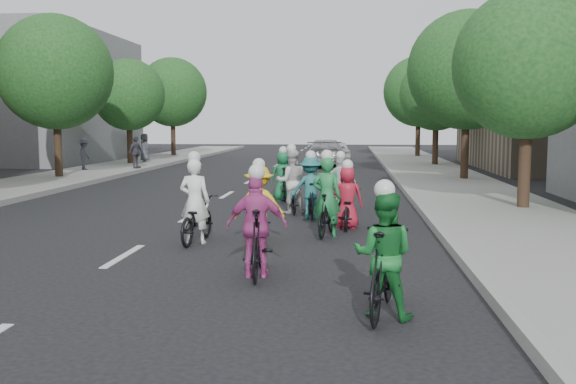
# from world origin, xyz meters

# --- Properties ---
(ground) EXTENTS (120.00, 120.00, 0.00)m
(ground) POSITION_xyz_m (0.00, 0.00, 0.00)
(ground) COLOR black
(ground) RESTS_ON ground
(sidewalk_left) EXTENTS (4.00, 80.00, 0.15)m
(sidewalk_left) POSITION_xyz_m (-8.00, 10.00, 0.07)
(sidewalk_left) COLOR gray
(sidewalk_left) RESTS_ON ground
(curb_left) EXTENTS (0.18, 80.00, 0.18)m
(curb_left) POSITION_xyz_m (-6.05, 10.00, 0.09)
(curb_left) COLOR #999993
(curb_left) RESTS_ON ground
(sidewalk_right) EXTENTS (4.00, 80.00, 0.15)m
(sidewalk_right) POSITION_xyz_m (8.00, 10.00, 0.07)
(sidewalk_right) COLOR gray
(sidewalk_right) RESTS_ON ground
(curb_right) EXTENTS (0.18, 80.00, 0.18)m
(curb_right) POSITION_xyz_m (6.05, 10.00, 0.09)
(curb_right) COLOR #999993
(curb_right) RESTS_ON ground
(bldg_sw) EXTENTS (10.00, 14.00, 8.00)m
(bldg_sw) POSITION_xyz_m (-16.00, 28.00, 4.00)
(bldg_sw) COLOR slate
(bldg_sw) RESTS_ON ground
(tree_l_3) EXTENTS (4.80, 4.80, 6.93)m
(tree_l_3) POSITION_xyz_m (-8.20, 15.00, 4.52)
(tree_l_3) COLOR black
(tree_l_3) RESTS_ON ground
(tree_l_4) EXTENTS (4.00, 4.00, 5.97)m
(tree_l_4) POSITION_xyz_m (-8.20, 24.00, 3.96)
(tree_l_4) COLOR black
(tree_l_4) RESTS_ON ground
(tree_l_5) EXTENTS (4.80, 4.80, 6.93)m
(tree_l_5) POSITION_xyz_m (-8.20, 33.00, 4.52)
(tree_l_5) COLOR black
(tree_l_5) RESTS_ON ground
(tree_r_0) EXTENTS (4.00, 4.00, 5.97)m
(tree_r_0) POSITION_xyz_m (8.80, 6.60, 3.96)
(tree_r_0) COLOR black
(tree_r_0) RESTS_ON ground
(tree_r_1) EXTENTS (4.80, 4.80, 6.93)m
(tree_r_1) POSITION_xyz_m (8.80, 15.60, 4.52)
(tree_r_1) COLOR black
(tree_r_1) RESTS_ON ground
(tree_r_2) EXTENTS (4.00, 4.00, 5.97)m
(tree_r_2) POSITION_xyz_m (8.80, 24.60, 3.96)
(tree_r_2) COLOR black
(tree_r_2) RESTS_ON ground
(tree_r_3) EXTENTS (4.80, 4.80, 6.93)m
(tree_r_3) POSITION_xyz_m (8.80, 33.60, 4.52)
(tree_r_3) COLOR black
(tree_r_3) RESTS_ON ground
(cyclist_0) EXTENTS (0.78, 1.82, 1.86)m
(cyclist_0) POSITION_xyz_m (1.00, 1.46, 0.60)
(cyclist_0) COLOR black
(cyclist_0) RESTS_ON ground
(cyclist_1) EXTENTS (0.88, 1.95, 1.74)m
(cyclist_1) POSITION_xyz_m (4.52, -3.21, 0.66)
(cyclist_1) COLOR black
(cyclist_1) RESTS_ON ground
(cyclist_2) EXTENTS (1.07, 1.78, 1.72)m
(cyclist_2) POSITION_xyz_m (2.29, 1.51, 0.63)
(cyclist_2) COLOR black
(cyclist_2) RESTS_ON ground
(cyclist_3) EXTENTS (0.99, 1.88, 1.79)m
(cyclist_3) POSITION_xyz_m (2.65, -1.29, 0.66)
(cyclist_3) COLOR black
(cyclist_3) RESTS_ON ground
(cyclist_4) EXTENTS (0.73, 1.71, 1.59)m
(cyclist_4) POSITION_xyz_m (4.05, 3.56, 0.55)
(cyclist_4) COLOR black
(cyclist_4) RESTS_ON ground
(cyclist_5) EXTENTS (0.71, 1.62, 1.86)m
(cyclist_5) POSITION_xyz_m (3.62, 2.43, 0.64)
(cyclist_5) COLOR black
(cyclist_5) RESTS_ON ground
(cyclist_6) EXTENTS (0.95, 1.60, 1.87)m
(cyclist_6) POSITION_xyz_m (2.55, 5.88, 0.68)
(cyclist_6) COLOR black
(cyclist_6) RESTS_ON ground
(cyclist_7) EXTENTS (1.08, 1.59, 1.73)m
(cyclist_7) POSITION_xyz_m (3.13, 4.93, 0.67)
(cyclist_7) COLOR black
(cyclist_7) RESTS_ON ground
(cyclist_8) EXTENTS (0.91, 1.79, 1.66)m
(cyclist_8) POSITION_xyz_m (3.86, 6.49, 0.57)
(cyclist_8) COLOR black
(cyclist_8) RESTS_ON ground
(cyclist_9) EXTENTS (0.82, 1.81, 1.69)m
(cyclist_9) POSITION_xyz_m (2.05, 8.68, 0.63)
(cyclist_9) COLOR black
(cyclist_9) RESTS_ON ground
(follow_car_lead) EXTENTS (2.08, 5.12, 1.49)m
(follow_car_lead) POSITION_xyz_m (2.83, 24.48, 0.74)
(follow_car_lead) COLOR #A3A3A8
(follow_car_lead) RESTS_ON ground
(follow_car_trail) EXTENTS (2.10, 4.18, 1.37)m
(follow_car_trail) POSITION_xyz_m (3.26, 28.09, 0.68)
(follow_car_trail) COLOR silver
(follow_car_trail) RESTS_ON ground
(spectator_0) EXTENTS (0.61, 1.00, 1.50)m
(spectator_0) POSITION_xyz_m (-8.61, 18.67, 0.90)
(spectator_0) COLOR #43434E
(spectator_0) RESTS_ON sidewalk_left
(spectator_1) EXTENTS (0.69, 1.02, 1.61)m
(spectator_1) POSITION_xyz_m (-6.49, 19.89, 0.96)
(spectator_1) COLOR #444450
(spectator_1) RESTS_ON sidewalk_left
(spectator_2) EXTENTS (0.77, 0.93, 1.63)m
(spectator_2) POSITION_xyz_m (-7.83, 25.44, 0.97)
(spectator_2) COLOR #50525D
(spectator_2) RESTS_ON sidewalk_left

